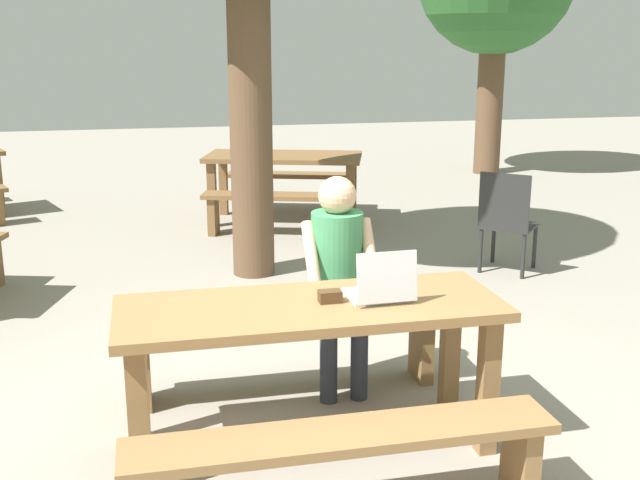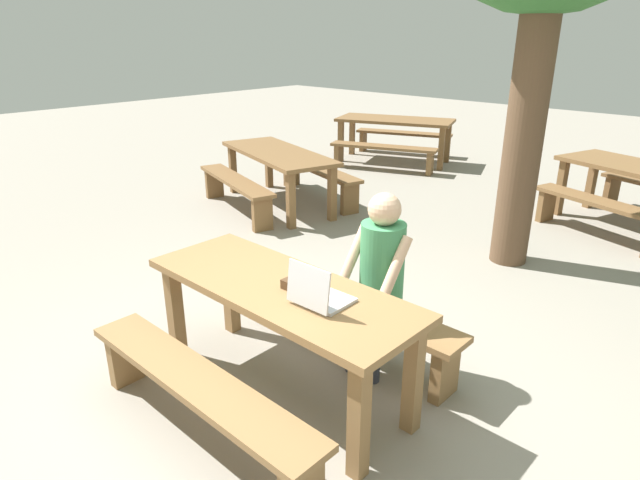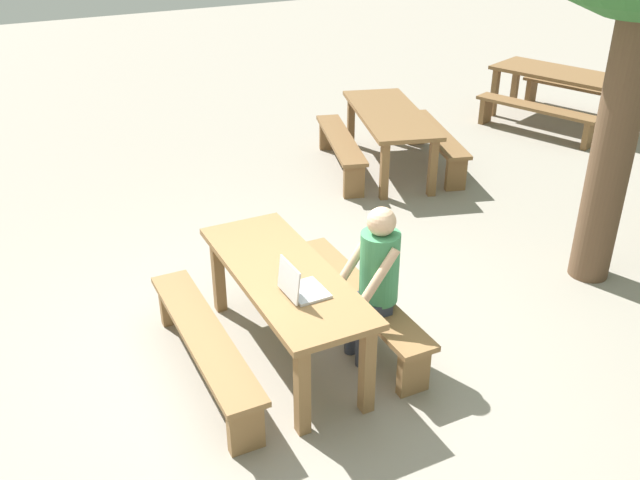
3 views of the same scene
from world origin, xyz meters
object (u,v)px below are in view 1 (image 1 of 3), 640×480
small_pouch (330,296)px  person_seated (338,270)px  laptop (381,288)px  picnic_table_mid (284,165)px  plastic_chair (507,221)px  picnic_table_front (310,328)px

small_pouch → person_seated: 0.65m
laptop → picnic_table_mid: bearing=-96.5°
small_pouch → laptop: bearing=-6.5°
person_seated → picnic_table_mid: (0.46, 4.37, -0.09)m
person_seated → plastic_chair: person_seated is taller
small_pouch → person_seated: (0.20, 0.62, -0.06)m
picnic_table_mid → person_seated: bearing=-78.5°
picnic_table_front → person_seated: size_ratio=1.48×
plastic_chair → picnic_table_mid: plastic_chair is taller
picnic_table_front → plastic_chair: 3.47m
plastic_chair → person_seated: bearing=86.4°
laptop → small_pouch: (-0.25, 0.03, -0.03)m
person_seated → small_pouch: bearing=-107.6°
laptop → picnic_table_mid: size_ratio=0.16×
person_seated → plastic_chair: bearing=44.5°
picnic_table_front → picnic_table_mid: bearing=81.4°
person_seated → plastic_chair: size_ratio=1.40×
laptop → plastic_chair: 3.29m
small_pouch → person_seated: bearing=72.4°
picnic_table_front → person_seated: 0.69m
plastic_chair → laptop: bearing=95.2°
laptop → plastic_chair: (1.96, 2.62, -0.36)m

